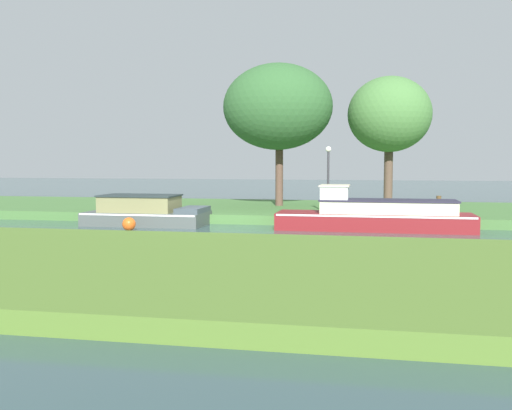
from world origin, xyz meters
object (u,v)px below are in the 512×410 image
Objects in this scene: mooring_post_near at (439,206)px; mooring_post_far at (368,207)px; maroon_barge at (375,215)px; lamp_post at (328,171)px; slate_narrowboat at (146,212)px; channel_buoy at (129,224)px; willow_tree_left at (278,107)px; willow_tree_centre at (389,115)px.

mooring_post_far is (-2.83, 0.00, -0.08)m from mooring_post_near.
lamp_post is (-2.00, 2.27, 1.66)m from maroon_barge.
mooring_post_far is (9.13, 1.60, 0.24)m from slate_narrowboat.
willow_tree_left is at bearing 60.36° from channel_buoy.
mooring_post_near is 1.66× the size of channel_buoy.
lamp_post is at bearing -120.28° from willow_tree_centre.
channel_buoy is (-11.80, -3.76, -0.57)m from mooring_post_near.
mooring_post_far is at bearing 22.73° from channel_buoy.
willow_tree_centre is (10.09, 6.82, 4.43)m from slate_narrowboat.
willow_tree_centre is at bearing 42.13° from channel_buoy.
mooring_post_far is at bearing -100.39° from willow_tree_centre.
willow_tree_left is at bearing 137.19° from mooring_post_far.
willow_tree_centre reaches higher than lamp_post.
maroon_barge is 2.60× the size of lamp_post.
slate_narrowboat is 9.64× the size of channel_buoy.
mooring_post_far is at bearing 180.00° from mooring_post_near.
mooring_post_near is 1.21× the size of mooring_post_far.
lamp_post is (-2.66, -4.55, -2.72)m from willow_tree_centre.
slate_narrowboat is at bearing 180.00° from maroon_barge.
willow_tree_centre is at bearing 34.05° from slate_narrowboat.
maroon_barge is at bearing -95.49° from willow_tree_centre.
maroon_barge is 8.13m from willow_tree_centre.
lamp_post is 4.06× the size of mooring_post_far.
willow_tree_left reaches higher than slate_narrowboat.
maroon_barge is 1.06× the size of willow_tree_left.
mooring_post_near is at bearing 0.00° from mooring_post_far.
willow_tree_left is 1.10× the size of willow_tree_centre.
channel_buoy is (0.16, -2.16, -0.26)m from slate_narrowboat.
maroon_barge is 3.00m from mooring_post_near.
willow_tree_centre is at bearing 59.72° from lamp_post.
willow_tree_left is at bearing -168.79° from willow_tree_centre.
willow_tree_left is 8.18× the size of mooring_post_near.
lamp_post is at bearing 158.50° from mooring_post_far.
lamp_post is 2.34m from mooring_post_far.
lamp_post reaches higher than slate_narrowboat.
lamp_post is (7.43, 2.27, 1.71)m from slate_narrowboat.
maroon_barge is 9.53m from channel_buoy.
maroon_barge is 3.45m from lamp_post.
mooring_post_near is (1.87, -5.22, -4.11)m from willow_tree_centre.
maroon_barge reaches higher than mooring_post_near.
lamp_post reaches higher than mooring_post_far.
mooring_post_near is (11.96, 1.60, 0.31)m from slate_narrowboat.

